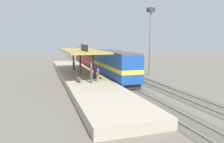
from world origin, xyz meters
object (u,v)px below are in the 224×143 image
Objects in this scene: light_mast at (150,27)px; person_walking at (95,72)px; passenger_carriage_single at (89,57)px; person_boarding at (74,65)px; locomotive at (114,66)px; platform_bench at (79,79)px; person_waiting at (98,74)px.

light_mast is 6.84× the size of person_walking.
light_mast reaches higher than passenger_carriage_single.
person_boarding is at bearing 161.00° from light_mast.
locomotive is at bearing -57.86° from person_boarding.
person_walking is 1.00× the size of person_boarding.
light_mast reaches higher than platform_bench.
person_boarding is (-12.78, 4.40, -6.54)m from light_mast.
platform_bench is 22.60m from passenger_carriage_single.
passenger_carriage_single reaches higher than person_boarding.
light_mast is at bearing -19.00° from person_boarding.
platform_bench is at bearing -152.15° from light_mast.
person_walking is (0.20, 2.55, 0.00)m from person_waiting.
person_waiting is at bearing -130.59° from locomotive.
platform_bench is 7.17m from locomotive.
locomotive reaches higher than platform_bench.
passenger_carriage_single is at bearing 80.15° from person_walking.
person_boarding is at bearing 84.99° from platform_bench.
person_boarding is (1.02, 11.69, 0.51)m from platform_bench.
person_walking is (2.58, 2.10, 0.51)m from platform_bench.
person_boarding is (-1.36, 12.14, 0.00)m from person_waiting.
person_waiting is 2.56m from person_walking.
locomotive is 1.23× the size of light_mast.
person_waiting is at bearing -99.25° from passenger_carriage_single.
locomotive is 8.44× the size of person_waiting.
platform_bench is 0.15× the size of light_mast.
light_mast is (13.80, 7.29, 7.05)m from platform_bench.
passenger_carriage_single is at bearing 80.75° from person_waiting.
passenger_carriage_single is at bearing 118.31° from light_mast.
platform_bench is 2.48m from person_waiting.
platform_bench is 3.37m from person_walking.
platform_bench is 0.99× the size of person_waiting.
passenger_carriage_single is 11.25m from person_boarding.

